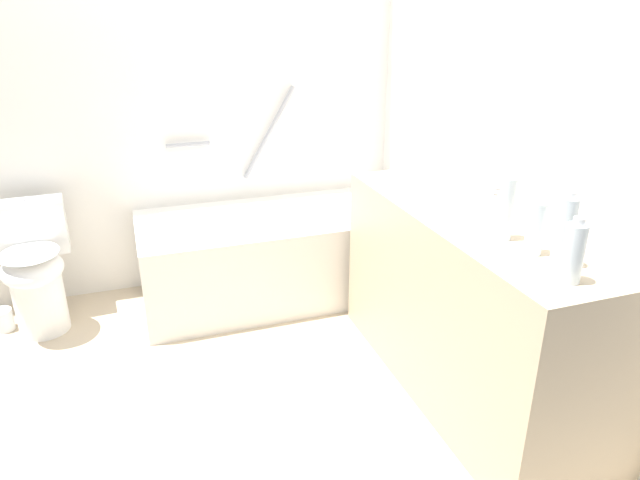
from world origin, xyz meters
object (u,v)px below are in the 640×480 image
Objects in this scene: water_bottle_1 at (427,170)px; water_bottle_5 at (574,252)px; sink_basin at (465,204)px; water_bottle_3 at (565,232)px; water_bottle_0 at (420,162)px; water_bottle_2 at (506,208)px; toilet at (34,267)px; drinking_glass_1 at (494,217)px; drinking_glass_0 at (435,187)px; sink_faucet at (500,197)px; toilet_paper_roll at (3,320)px; bathtub at (278,251)px; water_bottle_4 at (536,227)px.

water_bottle_1 is 1.02m from water_bottle_5.
water_bottle_3 reaches higher than sink_basin.
water_bottle_0 is 0.74m from water_bottle_2.
toilet is 8.01× the size of drinking_glass_1.
water_bottle_5 reaches higher than drinking_glass_0.
sink_faucet is at bearing 57.33° from toilet.
toilet is 2.62m from water_bottle_3.
water_bottle_0 is 1.11m from water_bottle_5.
sink_basin is 3.63× the size of drinking_glass_0.
water_bottle_2 reaches higher than toilet_paper_roll.
bathtub is 7.51× the size of water_bottle_5.
toilet_paper_roll is (-2.05, 1.50, -0.91)m from water_bottle_2.
water_bottle_5 reaches higher than sink_faucet.
toilet_paper_roll is at bearing 155.06° from drinking_glass_0.
water_bottle_1 is at bearing 87.16° from water_bottle_5.
toilet is at bearing 178.50° from bathtub.
water_bottle_2 is at bearing 95.62° from water_bottle_4.
bathtub is at bearing 84.67° from toilet.
water_bottle_5 is (-0.24, -0.70, 0.06)m from sink_faucet.
water_bottle_3 is 0.12m from water_bottle_4.
water_bottle_0 is 2.81× the size of drinking_glass_0.
water_bottle_0 is 0.21m from drinking_glass_0.
water_bottle_5 is (1.82, -1.84, 0.59)m from toilet.
water_bottle_1 is 0.76× the size of water_bottle_3.
toilet_paper_roll is (-2.08, 1.39, -0.84)m from drinking_glass_1.
sink_basin is 2.54m from toilet_paper_roll.
water_bottle_5 is (-0.03, -0.22, 0.00)m from water_bottle_4.
drinking_glass_1 is (-0.19, -0.22, 0.01)m from sink_faucet.
bathtub is 13.39× the size of toilet_paper_roll.
water_bottle_2 reaches higher than water_bottle_4.
water_bottle_0 reaches higher than water_bottle_1.
water_bottle_4 is (0.01, -0.15, -0.02)m from water_bottle_2.
drinking_glass_1 is 0.73× the size of toilet_paper_roll.
drinking_glass_1 is at bearing -33.68° from toilet_paper_roll.
drinking_glass_0 reaches higher than toilet_paper_roll.
drinking_glass_1 is at bearing 85.37° from water_bottle_4.
water_bottle_5 is at bearing -42.63° from toilet_paper_roll.
drinking_glass_1 is at bearing 83.70° from water_bottle_5.
water_bottle_1 is 2.42m from toilet_paper_roll.
toilet_paper_roll is (-2.10, 0.76, -0.90)m from water_bottle_0.
water_bottle_1 is (1.87, -0.82, 0.58)m from toilet.
water_bottle_2 is 2.15× the size of toilet_paper_roll.
water_bottle_1 reaches higher than drinking_glass_0.
water_bottle_3 is (-0.01, -1.00, 0.02)m from water_bottle_0.
water_bottle_0 is (-0.18, 0.41, 0.07)m from sink_faucet.
water_bottle_3 is (0.00, -0.91, 0.03)m from water_bottle_1.
water_bottle_2 reaches higher than sink_basin.
sink_faucet is at bearing 49.84° from drinking_glass_1.
water_bottle_3 is at bearing -88.79° from drinking_glass_0.
toilet is 5.84× the size of toilet_paper_roll.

